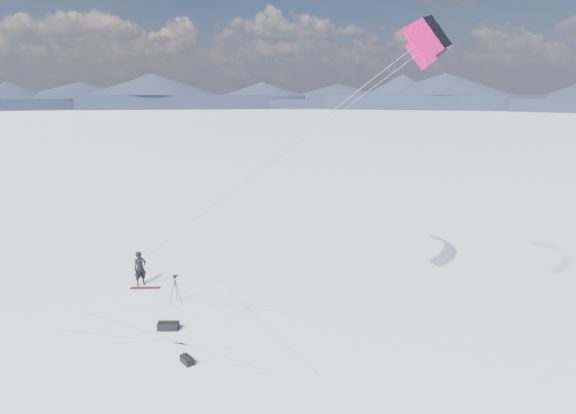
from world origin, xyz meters
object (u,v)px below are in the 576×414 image
Objects in this scene: tripod at (175,285)px; snowkiter at (141,285)px; snowboard at (145,288)px; gear_bag_b at (187,360)px; gear_bag_a at (168,326)px.

snowkiter is at bearing 160.66° from tripod.
snowboard is (0.53, -0.18, 0.02)m from snowkiter.
snowboard is 7.72m from gear_bag_b.
snowboard is 1.05× the size of tripod.
tripod reaches higher than gear_bag_b.
tripod is (2.66, -0.37, 0.89)m from snowboard.
snowkiter is at bearing 117.00° from gear_bag_a.
gear_bag_a reaches higher than gear_bag_b.
snowkiter reaches higher than snowboard.
gear_bag_b is (4.14, -3.27, -0.78)m from tripod.
snowkiter is 0.56m from snowboard.
gear_bag_a is at bearing -99.78° from snowkiter.
gear_bag_b reaches higher than snowboard.
snowboard is 2.17× the size of gear_bag_b.
snowkiter is 2.61× the size of gear_bag_b.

